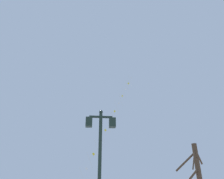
{
  "coord_description": "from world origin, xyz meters",
  "views": [
    {
      "loc": [
        1.46,
        -2.3,
        1.69
      ],
      "look_at": [
        3.16,
        16.87,
        11.35
      ],
      "focal_mm": 36.1,
      "sensor_mm": 36.0,
      "label": 1
    }
  ],
  "objects": [
    {
      "name": "kite_train",
      "position": [
        3.83,
        28.12,
        11.94
      ],
      "size": [
        9.66,
        13.39,
        23.1
      ],
      "color": "brown",
      "rests_on": "ground_plane"
    },
    {
      "name": "twin_lantern_lamp_post",
      "position": [
        1.8,
        6.93,
        3.64
      ],
      "size": [
        1.28,
        0.28,
        5.3
      ],
      "color": "#1E2D23",
      "rests_on": "ground_plane"
    }
  ]
}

